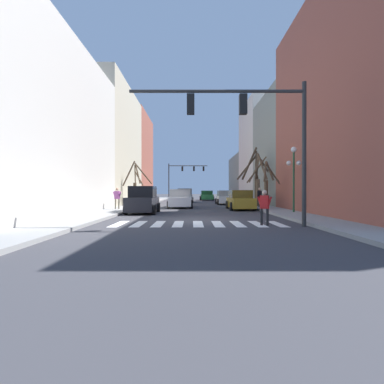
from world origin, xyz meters
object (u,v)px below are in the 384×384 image
Objects in this scene: car_parked_right_mid at (182,199)px; pedestrian_waiting_at_curb at (266,204)px; traffic_signal_near at (253,120)px; car_parked_left_far at (208,196)px; car_parked_right_far at (186,196)px; street_tree_right_near at (260,182)px; car_driving_away_lane at (227,198)px; street_tree_right_far at (267,185)px; street_tree_right_mid at (256,177)px; street_tree_left_far at (137,185)px; street_lamp_right_corner at (295,166)px; car_at_intersection at (242,200)px; pedestrian_on_left_sidewalk at (118,196)px; pedestrian_on_right_sidewalk at (261,196)px; traffic_signal_far at (184,173)px; pedestrian_crossing_street at (138,195)px; car_driving_toward_lane at (144,201)px.

car_parked_right_mid reaches higher than pedestrian_waiting_at_curb.
traffic_signal_near is 1.55× the size of car_parked_left_far.
car_parked_right_far is 0.91× the size of street_tree_right_near.
car_driving_away_lane is 1.15× the size of street_tree_right_far.
traffic_signal_near is at bearing -102.42° from street_tree_right_mid.
street_tree_left_far reaches higher than pedestrian_waiting_at_curb.
car_driving_away_lane reaches higher than car_parked_left_far.
street_lamp_right_corner is 6.05m from car_at_intersection.
car_at_intersection is 0.93× the size of car_parked_left_far.
pedestrian_on_right_sidewalk reaches higher than pedestrian_on_left_sidewalk.
traffic_signal_far is at bearing 81.67° from street_tree_left_far.
pedestrian_crossing_street is (-4.23, -11.92, 0.28)m from car_parked_right_far.
street_tree_left_far is at bearing -108.96° from car_parked_right_mid.
car_parked_right_mid is at bearing -88.78° from traffic_signal_far.
traffic_signal_far reaches higher than pedestrian_waiting_at_curb.
car_at_intersection is 23.82m from car_parked_left_far.
street_tree_right_near reaches higher than pedestrian_crossing_street.
street_tree_right_near is at bearing 86.79° from street_tree_right_far.
street_tree_right_near is at bearing -9.30° from street_tree_left_far.
street_tree_right_far is (-0.84, 3.73, -1.14)m from street_lamp_right_corner.
street_tree_left_far is at bearing 116.66° from traffic_signal_near.
street_tree_right_mid reaches higher than car_at_intersection.
pedestrian_on_right_sidewalk is 2.99m from street_tree_right_mid.
pedestrian_on_right_sidewalk is 2.46m from street_tree_right_far.
street_tree_left_far is (0.26, 5.92, 0.99)m from pedestrian_on_left_sidewalk.
traffic_signal_far is 1.69× the size of street_lamp_right_corner.
street_lamp_right_corner is at bearing -151.76° from car_at_intersection.
car_at_intersection is at bearing 146.81° from street_tree_right_far.
car_parked_left_far is 20.96m from street_tree_left_far.
street_tree_right_mid is (2.66, 14.57, 1.90)m from pedestrian_waiting_at_curb.
car_parked_right_mid is 6.93m from pedestrian_on_right_sidewalk.
traffic_signal_near reaches higher than street_tree_right_mid.
car_parked_right_mid is 1.04× the size of car_driving_away_lane.
car_driving_toward_lane is at bearing -145.51° from street_tree_right_near.
pedestrian_crossing_street is 1.06× the size of pedestrian_waiting_at_curb.
car_parked_right_far reaches higher than car_parked_right_mid.
street_tree_left_far is (-0.21, 0.65, 0.96)m from pedestrian_crossing_street.
car_parked_right_far is (0.68, -14.41, -3.95)m from traffic_signal_far.
pedestrian_waiting_at_curb is at bearing -60.90° from street_tree_left_far.
pedestrian_crossing_street is 0.39× the size of street_tree_left_far.
street_tree_right_mid reaches higher than car_parked_right_far.
street_tree_right_far is (3.14, 10.21, -2.51)m from traffic_signal_near.
pedestrian_on_right_sidewalk is 0.34× the size of street_tree_right_near.
street_tree_right_far is at bearing -93.21° from street_tree_right_near.
street_tree_right_mid reaches higher than pedestrian_waiting_at_curb.
traffic_signal_far is 30.02m from pedestrian_on_right_sidewalk.
traffic_signal_near is at bearing -63.34° from street_tree_left_far.
street_lamp_right_corner reaches higher than street_tree_right_far.
pedestrian_crossing_street reaches higher than pedestrian_waiting_at_curb.
pedestrian_on_left_sidewalk is (-9.41, -10.95, 0.36)m from car_driving_away_lane.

